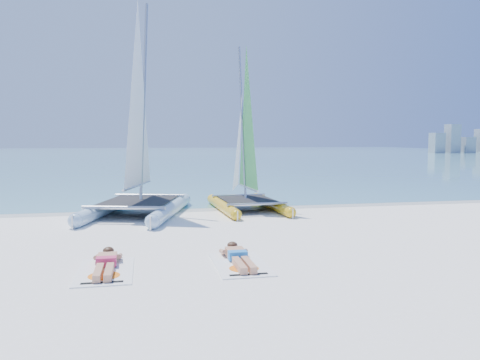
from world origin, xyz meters
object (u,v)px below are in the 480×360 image
at_px(catamaran_blue, 138,147).
at_px(catamaran_yellow, 244,155).
at_px(sunbather_b, 238,256).
at_px(sunbather_a, 106,263).
at_px(towel_a, 105,271).
at_px(towel_b, 240,264).

xyz_separation_m(catamaran_blue, catamaran_yellow, (3.61, 0.64, -0.30)).
bearing_deg(sunbather_b, sunbather_a, 179.18).
bearing_deg(catamaran_yellow, sunbather_b, -105.73).
height_order(catamaran_blue, catamaran_yellow, catamaran_blue).
xyz_separation_m(catamaran_blue, sunbather_b, (1.96, -6.43, -2.05)).
distance_m(catamaran_blue, sunbather_b, 7.03).
bearing_deg(towel_a, catamaran_blue, 85.08).
height_order(catamaran_blue, sunbather_b, catamaran_blue).
xyz_separation_m(sunbather_a, sunbather_b, (2.53, -0.04, 0.00)).
xyz_separation_m(sunbather_a, towel_b, (2.53, -0.23, -0.11)).
xyz_separation_m(catamaran_yellow, towel_b, (-1.64, -7.26, -1.86)).
distance_m(catamaran_yellow, sunbather_b, 7.47).
relative_size(catamaran_blue, sunbather_a, 4.21).
height_order(catamaran_yellow, towel_a, catamaran_yellow).
bearing_deg(sunbather_a, sunbather_b, -0.82).
distance_m(catamaran_yellow, towel_a, 8.55).
bearing_deg(catamaran_yellow, towel_b, -105.40).
bearing_deg(sunbather_a, catamaran_yellow, 59.32).
relative_size(catamaran_blue, catamaran_yellow, 1.23).
relative_size(catamaran_yellow, towel_b, 3.20).
bearing_deg(sunbather_a, towel_a, -90.00).
relative_size(towel_a, towel_b, 1.00).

